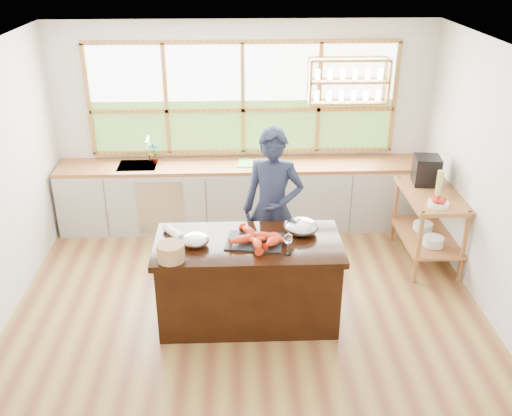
{
  "coord_description": "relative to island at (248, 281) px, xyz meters",
  "views": [
    {
      "loc": [
        -0.11,
        -5.11,
        3.62
      ],
      "look_at": [
        0.09,
        0.15,
        1.1
      ],
      "focal_mm": 40.0,
      "sensor_mm": 36.0,
      "label": 1
    }
  ],
  "objects": [
    {
      "name": "ground_plane",
      "position": [
        0.0,
        0.2,
        -0.45
      ],
      "size": [
        5.0,
        5.0,
        0.0
      ],
      "primitive_type": "plane",
      "color": "olive"
    },
    {
      "name": "room_shell",
      "position": [
        0.02,
        0.71,
        1.3
      ],
      "size": [
        5.02,
        4.52,
        2.71
      ],
      "color": "silver",
      "rests_on": "ground_plane"
    },
    {
      "name": "back_counter",
      "position": [
        -0.02,
        2.14,
        0.0
      ],
      "size": [
        4.9,
        0.63,
        0.9
      ],
      "color": "#ADACA3",
      "rests_on": "ground_plane"
    },
    {
      "name": "right_shelf_unit",
      "position": [
        2.19,
        1.09,
        0.15
      ],
      "size": [
        0.62,
        1.1,
        0.9
      ],
      "color": "#964E2A",
      "rests_on": "ground_plane"
    },
    {
      "name": "island",
      "position": [
        0.0,
        0.0,
        0.0
      ],
      "size": [
        1.85,
        0.9,
        0.9
      ],
      "color": "black",
      "rests_on": "ground_plane"
    },
    {
      "name": "cook",
      "position": [
        0.29,
        0.69,
        0.46
      ],
      "size": [
        0.76,
        0.6,
        1.84
      ],
      "primitive_type": "imported",
      "rotation": [
        0.0,
        0.0,
        -0.26
      ],
      "color": "#191F35",
      "rests_on": "ground_plane"
    },
    {
      "name": "potted_plant",
      "position": [
        -1.18,
        2.2,
        0.59
      ],
      "size": [
        0.17,
        0.14,
        0.28
      ],
      "primitive_type": "imported",
      "rotation": [
        0.0,
        0.0,
        0.29
      ],
      "color": "slate",
      "rests_on": "back_counter"
    },
    {
      "name": "cutting_board",
      "position": [
        0.12,
        2.14,
        0.45
      ],
      "size": [
        0.44,
        0.35,
        0.01
      ],
      "primitive_type": "cube",
      "rotation": [
        0.0,
        0.0,
        -0.13
      ],
      "color": "#58BF42",
      "rests_on": "back_counter"
    },
    {
      "name": "espresso_machine",
      "position": [
        2.19,
        1.4,
        0.62
      ],
      "size": [
        0.33,
        0.35,
        0.34
      ],
      "primitive_type": "cube",
      "rotation": [
        0.0,
        0.0,
        -0.12
      ],
      "color": "black",
      "rests_on": "right_shelf_unit"
    },
    {
      "name": "wine_bottle",
      "position": [
        2.24,
        1.06,
        0.59
      ],
      "size": [
        0.08,
        0.08,
        0.3
      ],
      "primitive_type": "cylinder",
      "rotation": [
        0.0,
        0.0,
        -0.14
      ],
      "color": "tan",
      "rests_on": "right_shelf_unit"
    },
    {
      "name": "fruit_bowl",
      "position": [
        2.14,
        0.75,
        0.49
      ],
      "size": [
        0.23,
        0.23,
        0.11
      ],
      "color": "white",
      "rests_on": "right_shelf_unit"
    },
    {
      "name": "slate_board",
      "position": [
        0.06,
        -0.01,
        0.45
      ],
      "size": [
        0.61,
        0.48,
        0.02
      ],
      "primitive_type": "cube",
      "rotation": [
        0.0,
        0.0,
        -0.16
      ],
      "color": "black",
      "rests_on": "island"
    },
    {
      "name": "lobster_pile",
      "position": [
        0.09,
        -0.04,
        0.5
      ],
      "size": [
        0.52,
        0.48,
        0.08
      ],
      "color": "red",
      "rests_on": "slate_board"
    },
    {
      "name": "mixing_bowl_left",
      "position": [
        -0.51,
        -0.04,
        0.5
      ],
      "size": [
        0.27,
        0.27,
        0.13
      ],
      "primitive_type": "ellipsoid",
      "color": "#B0B2B6",
      "rests_on": "island"
    },
    {
      "name": "mixing_bowl_right",
      "position": [
        0.54,
        0.17,
        0.52
      ],
      "size": [
        0.34,
        0.34,
        0.16
      ],
      "primitive_type": "ellipsoid",
      "color": "#B0B2B6",
      "rests_on": "island"
    },
    {
      "name": "wine_glass",
      "position": [
        0.37,
        -0.25,
        0.61
      ],
      "size": [
        0.08,
        0.08,
        0.22
      ],
      "color": "white",
      "rests_on": "island"
    },
    {
      "name": "wicker_basket",
      "position": [
        -0.72,
        -0.31,
        0.53
      ],
      "size": [
        0.26,
        0.26,
        0.17
      ],
      "primitive_type": "cylinder",
      "color": "#A7764A",
      "rests_on": "island"
    },
    {
      "name": "parchment_roll",
      "position": [
        -0.75,
        0.16,
        0.49
      ],
      "size": [
        0.24,
        0.29,
        0.08
      ],
      "primitive_type": "cylinder",
      "rotation": [
        1.57,
        0.0,
        0.62
      ],
      "color": "white",
      "rests_on": "island"
    }
  ]
}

